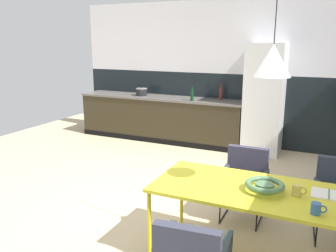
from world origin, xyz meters
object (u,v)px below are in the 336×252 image
open_book (329,195)px  armchair_by_stool (245,175)px  mug_white_ceramic (316,209)px  bottle_oil_tall (221,93)px  cooking_pot (142,92)px  refrigerator_column (264,99)px  pendant_lamp_over_table_near (273,60)px  bottle_spice_small (192,95)px  dining_table (264,195)px  fruit_bowl (265,185)px  mug_glass_clear (297,190)px

open_book → armchair_by_stool: bearing=139.4°
mug_white_ceramic → bottle_oil_tall: bottle_oil_tall is taller
mug_white_ceramic → cooking_pot: (-3.48, 3.64, 0.19)m
refrigerator_column → pendant_lamp_over_table_near: 3.60m
bottle_spice_small → bottle_oil_tall: size_ratio=0.86×
refrigerator_column → armchair_by_stool: size_ratio=2.44×
dining_table → open_book: (0.50, 0.12, 0.05)m
refrigerator_column → open_book: refrigerator_column is taller
dining_table → fruit_bowl: fruit_bowl is taller
armchair_by_stool → mug_white_ceramic: size_ratio=6.93×
bottle_spice_small → bottle_oil_tall: (0.45, 0.32, 0.01)m
fruit_bowl → pendant_lamp_over_table_near: bearing=-87.2°
bottle_spice_small → refrigerator_column: bearing=8.4°
bottle_spice_small → pendant_lamp_over_table_near: pendant_lamp_over_table_near is taller
dining_table → armchair_by_stool: armchair_by_stool is taller
refrigerator_column → bottle_oil_tall: size_ratio=6.15×
fruit_bowl → bottle_oil_tall: 3.83m
open_book → mug_white_ceramic: (-0.08, -0.39, 0.04)m
dining_table → mug_glass_clear: size_ratio=16.42×
fruit_bowl → pendant_lamp_over_table_near: 1.04m
refrigerator_column → bottle_spice_small: 1.30m
mug_glass_clear → mug_white_ceramic: (0.16, -0.27, -0.00)m
armchair_by_stool → mug_white_ceramic: mug_white_ceramic is taller
fruit_bowl → cooking_pot: bearing=132.1°
refrigerator_column → bottle_oil_tall: bearing=171.2°
open_book → cooking_pot: cooking_pot is taller
pendant_lamp_over_table_near → mug_glass_clear: bearing=11.0°
dining_table → mug_white_ceramic: size_ratio=16.70×
dining_table → bottle_oil_tall: 3.82m
open_book → cooking_pot: bearing=137.7°
dining_table → armchair_by_stool: bearing=112.4°
dining_table → open_book: size_ratio=7.03×
bottle_spice_small → bottle_oil_tall: bottle_oil_tall is taller
armchair_by_stool → mug_white_ceramic: 1.38m
dining_table → pendant_lamp_over_table_near: size_ratio=1.96×
armchair_by_stool → bottle_spice_small: bottle_spice_small is taller
dining_table → bottle_spice_small: (-1.90, 3.20, 0.31)m
fruit_bowl → open_book: 0.52m
open_book → bottle_spice_small: bearing=127.9°
dining_table → refrigerator_column: bearing=100.3°
bottle_oil_tall → refrigerator_column: bearing=-8.8°
dining_table → cooking_pot: 4.57m
pendant_lamp_over_table_near → armchair_by_stool: bearing=111.4°
bottle_spice_small → pendant_lamp_over_table_near: size_ratio=0.28×
open_book → dining_table: bearing=-166.0°
bottle_spice_small → bottle_oil_tall: bearing=35.1°
open_book → pendant_lamp_over_table_near: bearing=-161.2°
cooking_pot → pendant_lamp_over_table_near: pendant_lamp_over_table_near is taller
open_book → mug_glass_clear: (-0.24, -0.12, 0.04)m
bottle_oil_tall → armchair_by_stool: bearing=-67.7°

